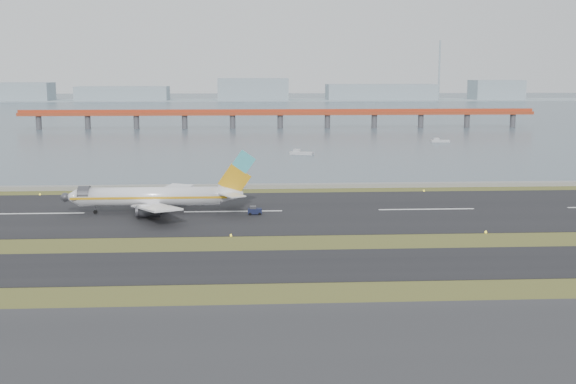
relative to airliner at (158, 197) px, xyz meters
name	(u,v)px	position (x,y,z in m)	size (l,w,h in m)	color
ground	(230,247)	(15.12, -29.28, -3.46)	(1000.00, 1000.00, 0.00)	#3F4C1B
taxiway_strip	(228,266)	(15.12, -41.28, -3.41)	(1000.00, 18.00, 0.10)	black
runway_strip	(233,212)	(15.12, 0.72, -3.41)	(1000.00, 45.00, 0.10)	black
seawall	(235,186)	(15.12, 30.72, -2.96)	(1000.00, 2.50, 1.00)	gray
bay_water	(242,108)	(15.12, 430.72, -3.46)	(1400.00, 800.00, 1.30)	#445661
red_pier	(280,114)	(35.12, 220.72, 3.82)	(260.00, 5.00, 10.20)	#AA3B1D
far_shoreline	(257,94)	(28.74, 590.72, 2.61)	(1400.00, 80.00, 60.50)	#91A3AC
airliner	(158,197)	(0.00, 0.00, 0.00)	(38.52, 32.89, 12.80)	white
pushback_tug	(254,211)	(19.43, -2.71, -2.59)	(2.81, 1.70, 1.78)	#121732
workboat_near	(301,153)	(36.71, 102.74, -2.84)	(8.36, 5.28, 1.94)	#BBBCC0
workboat_far	(440,141)	(96.41, 144.11, -2.89)	(7.54, 2.90, 1.79)	#BBBCC0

